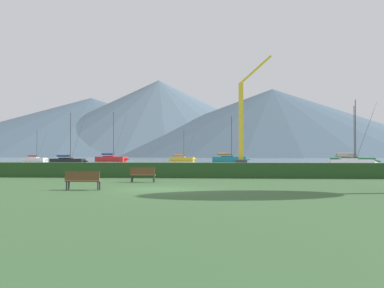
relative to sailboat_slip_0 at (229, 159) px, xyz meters
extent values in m
plane|color=#385B33|center=(-3.93, -77.16, -0.72)|extent=(1000.00, 1000.00, 0.00)
cube|color=#8499A8|center=(-3.93, 59.84, -0.72)|extent=(320.00, 246.00, 0.00)
cube|color=#284C23|center=(-3.93, -66.16, -0.15)|extent=(80.00, 1.20, 1.14)
cube|color=#19707A|center=(-0.12, 0.00, -0.13)|extent=(7.56, 2.70, 1.18)
cone|color=#19707A|center=(4.18, 0.07, -0.13)|extent=(1.31, 1.03, 1.00)
cube|color=#16646E|center=(-0.55, -0.01, 0.30)|extent=(2.82, 1.85, 0.75)
cylinder|color=#333338|center=(0.53, 0.01, 4.84)|extent=(0.15, 0.15, 9.82)
cylinder|color=#333338|center=(-1.16, -0.02, 1.11)|extent=(3.39, 0.18, 0.13)
cylinder|color=orange|center=(-1.16, -0.02, 1.11)|extent=(2.88, 0.52, 0.47)
cylinder|color=#333338|center=(2.30, 0.04, 4.59)|extent=(3.58, 0.09, 9.34)
cube|color=white|center=(17.76, -33.33, -0.23)|extent=(6.28, 2.25, 0.98)
cone|color=white|center=(21.33, -33.27, -0.23)|extent=(1.09, 0.85, 0.83)
cube|color=silver|center=(17.40, -33.34, 0.13)|extent=(2.35, 1.54, 0.62)
cylinder|color=#333338|center=(18.29, -33.32, 4.02)|extent=(0.12, 0.12, 8.40)
cylinder|color=#333338|center=(16.89, -33.35, 0.80)|extent=(2.81, 0.16, 0.11)
cylinder|color=gray|center=(16.89, -33.35, 0.80)|extent=(2.40, 0.44, 0.39)
cylinder|color=#333338|center=(19.77, -33.29, 3.81)|extent=(2.97, 0.08, 7.99)
cube|color=black|center=(-29.95, -20.96, -0.23)|extent=(6.25, 2.37, 0.97)
cone|color=black|center=(-26.42, -21.11, -0.23)|extent=(1.09, 0.87, 0.82)
cube|color=black|center=(-30.30, -20.95, 0.12)|extent=(2.35, 1.57, 0.62)
cylinder|color=#333338|center=(-29.42, -20.98, 4.29)|extent=(0.12, 0.12, 8.96)
cylinder|color=#333338|center=(-30.81, -20.93, 0.78)|extent=(2.78, 0.22, 0.11)
cylinder|color=#2847A3|center=(-30.81, -20.93, 0.78)|extent=(2.38, 0.48, 0.39)
cylinder|color=#333338|center=(-27.97, -21.04, 4.07)|extent=(2.93, 0.15, 8.52)
cube|color=gold|center=(-12.02, 10.70, -0.23)|extent=(6.44, 2.88, 0.98)
cone|color=gold|center=(-8.49, 10.26, -0.23)|extent=(1.16, 0.96, 0.83)
cube|color=gold|center=(-12.37, 10.75, 0.13)|extent=(2.48, 1.77, 0.62)
cylinder|color=#333338|center=(-11.49, 10.64, 3.50)|extent=(0.12, 0.12, 7.36)
cylinder|color=#333338|center=(-12.88, 10.81, 0.79)|extent=(2.79, 0.45, 0.11)
cylinder|color=orange|center=(-12.88, 10.81, 0.79)|extent=(2.41, 0.68, 0.39)
cylinder|color=#333338|center=(-10.04, 10.46, 3.31)|extent=(2.94, 0.39, 7.00)
cube|color=#236B38|center=(21.17, -21.72, -0.14)|extent=(7.70, 4.02, 1.15)
cone|color=#236B38|center=(25.27, -22.61, -0.14)|extent=(1.44, 1.22, 0.98)
cube|color=#206032|center=(20.76, -21.63, 0.28)|extent=(3.04, 2.30, 0.73)
cylinder|color=#333338|center=(21.78, -21.85, 5.24)|extent=(0.15, 0.15, 10.66)
cylinder|color=#333338|center=(20.17, -21.50, 1.06)|extent=(3.25, 0.83, 0.13)
cylinder|color=tan|center=(20.17, -21.50, 1.06)|extent=(2.84, 1.05, 0.46)
cylinder|color=#333338|center=(23.47, -22.22, 4.98)|extent=(3.42, 0.77, 10.14)
cube|color=red|center=(-28.71, 4.54, -0.12)|extent=(7.92, 4.20, 1.18)
cone|color=red|center=(-24.51, 3.58, -0.12)|extent=(1.48, 1.27, 1.01)
cube|color=#A52020|center=(-29.13, 4.64, 0.31)|extent=(3.13, 2.39, 0.75)
cylinder|color=#333338|center=(-28.08, 4.40, 5.65)|extent=(0.15, 0.15, 11.45)
cylinder|color=#333338|center=(-29.73, 4.78, 1.11)|extent=(3.33, 0.88, 0.13)
cylinder|color=#2847A3|center=(-29.73, 4.78, 1.11)|extent=(2.92, 1.11, 0.47)
cylinder|color=#333338|center=(-26.35, 4.00, 5.37)|extent=(3.50, 0.83, 10.89)
cube|color=white|center=(-46.33, 1.07, -0.27)|extent=(5.97, 2.91, 0.90)
cone|color=white|center=(-43.10, 0.52, -0.27)|extent=(1.10, 0.92, 0.76)
cube|color=silver|center=(-46.65, 1.13, 0.06)|extent=(2.33, 1.72, 0.57)
cylinder|color=#333338|center=(-45.84, 0.99, 3.29)|extent=(0.11, 0.11, 7.03)
cylinder|color=#333338|center=(-47.11, 1.21, 0.67)|extent=(2.55, 0.54, 0.10)
cylinder|color=red|center=(-47.11, 1.21, 0.67)|extent=(2.22, 0.73, 0.36)
cylinder|color=#333338|center=(-44.51, 0.76, 3.11)|extent=(2.68, 0.49, 6.69)
cube|color=brown|center=(-7.58, -77.89, -0.27)|extent=(1.75, 0.50, 0.06)
cube|color=brown|center=(-7.57, -78.07, 0.00)|extent=(1.74, 0.17, 0.45)
cylinder|color=#333338|center=(-6.79, -77.70, -0.50)|extent=(0.08, 0.08, 0.45)
cylinder|color=#333338|center=(-8.37, -77.74, -0.50)|extent=(0.08, 0.08, 0.45)
cylinder|color=#333338|center=(-6.79, -78.03, -0.50)|extent=(0.08, 0.08, 0.45)
cylinder|color=#333338|center=(-8.36, -78.07, -0.50)|extent=(0.08, 0.08, 0.45)
cube|color=brown|center=(-5.78, -71.71, -0.27)|extent=(1.57, 0.46, 0.06)
cube|color=brown|center=(-5.78, -71.89, 0.00)|extent=(1.57, 0.13, 0.45)
cylinder|color=#333338|center=(-5.08, -71.54, -0.50)|extent=(0.08, 0.08, 0.45)
cylinder|color=#333338|center=(-6.48, -71.54, -0.50)|extent=(0.08, 0.08, 0.45)
cylinder|color=#333338|center=(-5.08, -71.87, -0.50)|extent=(0.08, 0.08, 0.45)
cylinder|color=#333338|center=(-6.49, -71.87, -0.50)|extent=(0.08, 0.08, 0.45)
cube|color=#333338|center=(1.97, -22.31, -0.32)|extent=(2.00, 2.00, 0.80)
cube|color=gold|center=(1.97, -22.31, 6.86)|extent=(0.80, 0.80, 13.57)
cube|color=gold|center=(4.63, -22.31, 16.01)|extent=(5.54, 0.36, 5.01)
cone|color=#425666|center=(34.20, 238.47, 25.37)|extent=(275.83, 275.83, 52.18)
cone|color=#425666|center=(-127.65, 296.27, 26.52)|extent=(336.06, 336.06, 54.49)
cone|color=#4C6070|center=(-59.74, 270.62, 32.17)|extent=(260.59, 260.59, 65.79)
camera|label=1|loc=(-0.39, -99.02, 1.07)|focal=40.54mm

